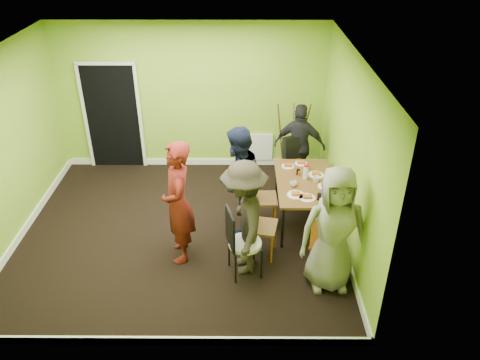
% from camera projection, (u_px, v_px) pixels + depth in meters
% --- Properties ---
extents(ground, '(5.00, 5.00, 0.00)m').
position_uv_depth(ground, '(182.00, 231.00, 7.45)').
color(ground, black).
rests_on(ground, ground).
extents(room_walls, '(5.04, 4.54, 2.82)m').
position_uv_depth(room_walls, '(177.00, 176.00, 6.99)').
color(room_walls, '#7EB02D').
rests_on(room_walls, ground).
extents(dining_table, '(0.90, 1.50, 0.75)m').
position_uv_depth(dining_table, '(305.00, 184.00, 7.35)').
color(dining_table, black).
rests_on(dining_table, ground).
extents(chair_left_far, '(0.45, 0.44, 1.05)m').
position_uv_depth(chair_left_far, '(258.00, 193.00, 7.32)').
color(chair_left_far, orange).
rests_on(chair_left_far, ground).
extents(chair_left_near, '(0.51, 0.51, 1.05)m').
position_uv_depth(chair_left_near, '(256.00, 220.00, 6.70)').
color(chair_left_near, orange).
rests_on(chair_left_near, ground).
extents(chair_back_end, '(0.56, 0.60, 1.00)m').
position_uv_depth(chair_back_end, '(296.00, 153.00, 8.25)').
color(chair_back_end, orange).
rests_on(chair_back_end, ground).
extents(chair_front_end, '(0.51, 0.51, 0.95)m').
position_uv_depth(chair_front_end, '(325.00, 242.00, 6.35)').
color(chair_front_end, orange).
rests_on(chair_front_end, ground).
extents(chair_bentwood, '(0.51, 0.50, 1.05)m').
position_uv_depth(chair_bentwood, '(240.00, 240.00, 6.32)').
color(chair_bentwood, black).
rests_on(chair_bentwood, ground).
extents(easel, '(0.61, 0.57, 1.52)m').
position_uv_depth(easel, '(292.00, 141.00, 8.58)').
color(easel, brown).
rests_on(easel, ground).
extents(plate_near_left, '(0.21, 0.21, 0.01)m').
position_uv_depth(plate_near_left, '(288.00, 166.00, 7.73)').
color(plate_near_left, white).
rests_on(plate_near_left, dining_table).
extents(plate_near_right, '(0.26, 0.26, 0.01)m').
position_uv_depth(plate_near_right, '(296.00, 195.00, 6.97)').
color(plate_near_right, white).
rests_on(plate_near_right, dining_table).
extents(plate_far_back, '(0.21, 0.21, 0.01)m').
position_uv_depth(plate_far_back, '(301.00, 163.00, 7.82)').
color(plate_far_back, white).
rests_on(plate_far_back, dining_table).
extents(plate_far_front, '(0.25, 0.25, 0.01)m').
position_uv_depth(plate_far_front, '(307.00, 198.00, 6.90)').
color(plate_far_front, white).
rests_on(plate_far_front, dining_table).
extents(plate_wall_back, '(0.25, 0.25, 0.01)m').
position_uv_depth(plate_wall_back, '(316.00, 175.00, 7.49)').
color(plate_wall_back, white).
rests_on(plate_wall_back, dining_table).
extents(plate_wall_front, '(0.23, 0.23, 0.01)m').
position_uv_depth(plate_wall_front, '(325.00, 186.00, 7.18)').
color(plate_wall_front, white).
rests_on(plate_wall_front, dining_table).
extents(thermos, '(0.08, 0.08, 0.21)m').
position_uv_depth(thermos, '(306.00, 172.00, 7.35)').
color(thermos, white).
rests_on(thermos, dining_table).
extents(blue_bottle, '(0.07, 0.07, 0.20)m').
position_uv_depth(blue_bottle, '(324.00, 189.00, 6.93)').
color(blue_bottle, '#1C26D6').
rests_on(blue_bottle, dining_table).
extents(orange_bottle, '(0.04, 0.04, 0.08)m').
position_uv_depth(orange_bottle, '(299.00, 173.00, 7.46)').
color(orange_bottle, orange).
rests_on(orange_bottle, dining_table).
extents(glass_mid, '(0.06, 0.06, 0.10)m').
position_uv_depth(glass_mid, '(298.00, 172.00, 7.48)').
color(glass_mid, black).
rests_on(glass_mid, dining_table).
extents(glass_back, '(0.06, 0.06, 0.09)m').
position_uv_depth(glass_back, '(307.00, 167.00, 7.64)').
color(glass_back, black).
rests_on(glass_back, dining_table).
extents(glass_front, '(0.06, 0.06, 0.11)m').
position_uv_depth(glass_front, '(319.00, 197.00, 6.84)').
color(glass_front, black).
rests_on(glass_front, dining_table).
extents(cup_a, '(0.11, 0.11, 0.09)m').
position_uv_depth(cup_a, '(293.00, 184.00, 7.17)').
color(cup_a, white).
rests_on(cup_a, dining_table).
extents(cup_b, '(0.10, 0.10, 0.10)m').
position_uv_depth(cup_b, '(316.00, 179.00, 7.28)').
color(cup_b, white).
rests_on(cup_b, dining_table).
extents(person_standing, '(0.54, 0.73, 1.84)m').
position_uv_depth(person_standing, '(178.00, 203.00, 6.48)').
color(person_standing, '#5F1510').
rests_on(person_standing, ground).
extents(person_left_far, '(0.83, 0.97, 1.72)m').
position_uv_depth(person_left_far, '(238.00, 181.00, 7.11)').
color(person_left_far, '#151B35').
rests_on(person_left_far, ground).
extents(person_left_near, '(0.71, 1.14, 1.69)m').
position_uv_depth(person_left_near, '(244.00, 219.00, 6.28)').
color(person_left_near, black).
rests_on(person_left_near, ground).
extents(person_back_end, '(0.98, 0.59, 1.56)m').
position_uv_depth(person_back_end, '(300.00, 146.00, 8.35)').
color(person_back_end, black).
rests_on(person_back_end, ground).
extents(person_front_end, '(0.89, 0.60, 1.79)m').
position_uv_depth(person_front_end, '(334.00, 230.00, 5.98)').
color(person_front_end, gray).
rests_on(person_front_end, ground).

